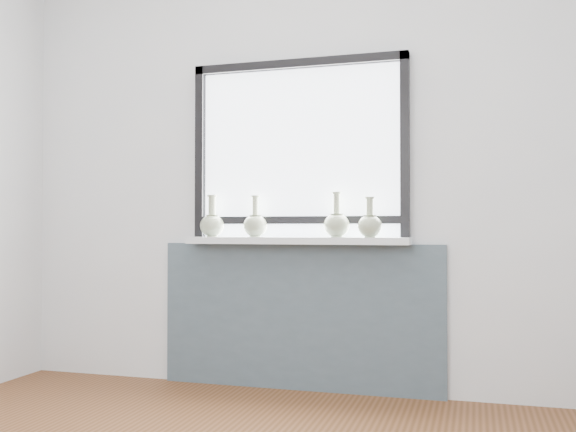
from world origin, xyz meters
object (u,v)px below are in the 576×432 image
(vase_a, at_px, (212,224))
(vase_c, at_px, (337,224))
(vase_b, at_px, (255,224))
(windowsill, at_px, (296,241))
(vase_d, at_px, (370,224))

(vase_a, height_order, vase_c, vase_c)
(vase_a, xyz_separation_m, vase_c, (0.77, -0.01, -0.00))
(vase_b, distance_m, vase_c, 0.49)
(windowsill, distance_m, vase_c, 0.26)
(vase_b, bearing_deg, vase_a, 178.60)
(vase_d, bearing_deg, vase_a, 177.93)
(vase_b, relative_size, vase_d, 1.08)
(vase_b, height_order, vase_c, vase_c)
(windowsill, height_order, vase_c, vase_c)
(vase_d, bearing_deg, vase_c, 172.37)
(windowsill, distance_m, vase_d, 0.45)
(vase_a, height_order, vase_d, vase_a)
(windowsill, relative_size, vase_c, 5.09)
(vase_b, xyz_separation_m, vase_d, (0.69, -0.03, -0.00))
(windowsill, bearing_deg, vase_a, 179.10)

